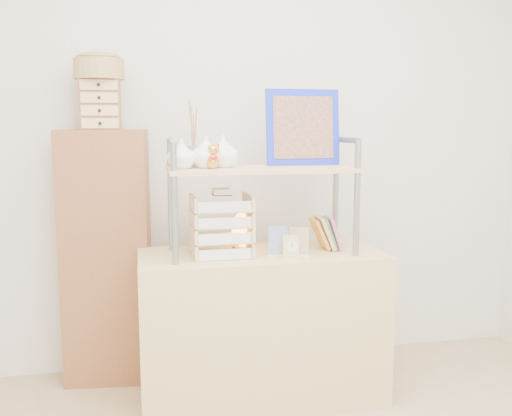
{
  "coord_description": "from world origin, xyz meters",
  "views": [
    {
      "loc": [
        -0.58,
        -1.48,
        1.38
      ],
      "look_at": [
        -0.03,
        1.2,
        0.97
      ],
      "focal_mm": 40.0,
      "sensor_mm": 36.0,
      "label": 1
    }
  ],
  "objects_px": {
    "cabinet": "(107,258)",
    "letter_tray": "(222,229)",
    "salt_lamp": "(244,231)",
    "desk": "(262,326)"
  },
  "relations": [
    {
      "from": "salt_lamp",
      "to": "cabinet",
      "type": "bearing_deg",
      "value": 156.0
    },
    {
      "from": "cabinet",
      "to": "salt_lamp",
      "type": "distance_m",
      "value": 0.77
    },
    {
      "from": "desk",
      "to": "cabinet",
      "type": "distance_m",
      "value": 0.9
    },
    {
      "from": "cabinet",
      "to": "salt_lamp",
      "type": "relative_size",
      "value": 6.74
    },
    {
      "from": "desk",
      "to": "letter_tray",
      "type": "height_order",
      "value": "letter_tray"
    },
    {
      "from": "cabinet",
      "to": "desk",
      "type": "bearing_deg",
      "value": -20.05
    },
    {
      "from": "letter_tray",
      "to": "desk",
      "type": "bearing_deg",
      "value": 6.93
    },
    {
      "from": "cabinet",
      "to": "salt_lamp",
      "type": "bearing_deg",
      "value": -18.2
    },
    {
      "from": "cabinet",
      "to": "letter_tray",
      "type": "xyz_separation_m",
      "value": [
        0.56,
        -0.39,
        0.21
      ]
    },
    {
      "from": "letter_tray",
      "to": "salt_lamp",
      "type": "bearing_deg",
      "value": 36.3
    }
  ]
}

